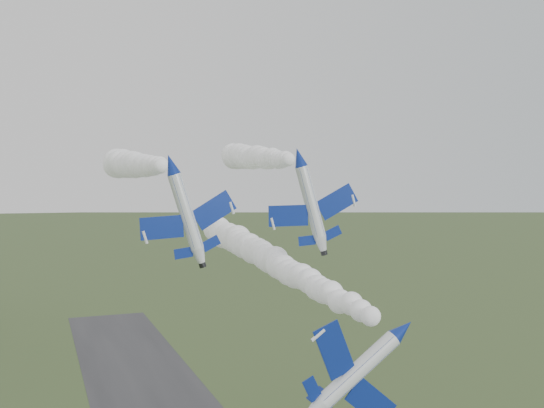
{
  "coord_description": "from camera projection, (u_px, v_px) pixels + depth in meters",
  "views": [
    {
      "loc": [
        -21.24,
        -45.45,
        42.66
      ],
      "look_at": [
        3.15,
        17.09,
        40.71
      ],
      "focal_mm": 40.0,
      "sensor_mm": 36.0,
      "label": 1
    }
  ],
  "objects": [
    {
      "name": "smoke_trail_jet_pair_right",
      "position": [
        254.0,
        157.0,
        104.5
      ],
      "size": [
        15.03,
        58.75,
        5.04
      ],
      "primitive_type": null,
      "rotation": [
        0.0,
        0.0,
        -0.17
      ],
      "color": "white"
    },
    {
      "name": "smoke_trail_jet_lead",
      "position": [
        267.0,
        257.0,
        82.27
      ],
      "size": [
        6.17,
        66.08,
        4.77
      ],
      "primitive_type": null,
      "rotation": [
        0.0,
        0.0,
        -0.02
      ],
      "color": "white"
    },
    {
      "name": "smoke_trail_jet_pair_left",
      "position": [
        133.0,
        164.0,
        97.52
      ],
      "size": [
        6.03,
        58.7,
        5.36
      ],
      "primitive_type": null,
      "rotation": [
        0.0,
        0.0,
        -0.01
      ],
      "color": "white"
    },
    {
      "name": "jet_lead",
      "position": [
        403.0,
        330.0,
        48.32
      ],
      "size": [
        5.8,
        11.69,
        7.9
      ],
      "rotation": [
        0.0,
        0.95,
        -0.02
      ],
      "color": "silver"
    },
    {
      "name": "jet_pair_left",
      "position": [
        171.0,
        164.0,
        67.01
      ],
      "size": [
        10.58,
        13.3,
        4.25
      ],
      "rotation": [
        0.0,
        -0.3,
        -0.01
      ],
      "color": "silver"
    },
    {
      "name": "jet_pair_right",
      "position": [
        299.0,
        157.0,
        72.36
      ],
      "size": [
        10.99,
        13.41,
        4.11
      ],
      "rotation": [
        0.0,
        -0.27,
        -0.17
      ],
      "color": "silver"
    }
  ]
}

